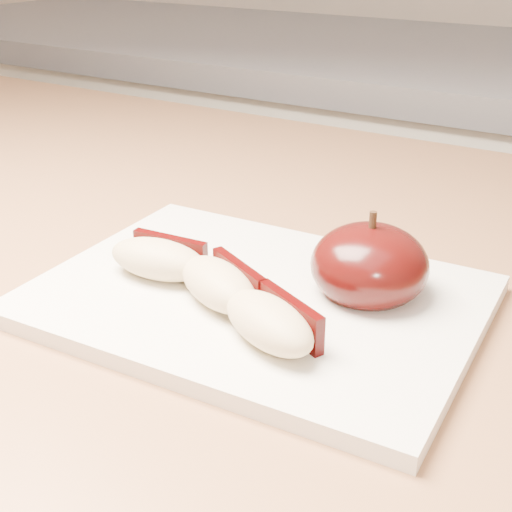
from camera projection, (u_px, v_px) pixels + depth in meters
The scene contains 6 objects.
back_cabinet at pixel (467, 321), 1.28m from camera, with size 2.40×0.62×0.94m.
cutting_board at pixel (256, 299), 0.45m from camera, with size 0.27×0.20×0.01m, color silver.
apple_half at pixel (369, 265), 0.44m from camera, with size 0.09×0.09×0.06m.
apple_wedge_a at pixel (159, 258), 0.47m from camera, with size 0.07×0.04×0.03m.
apple_wedge_b at pixel (221, 284), 0.43m from camera, with size 0.08×0.06×0.03m.
apple_wedge_c at pixel (271, 322), 0.39m from camera, with size 0.08×0.06×0.03m.
Camera 1 is at (0.25, 0.06, 1.12)m, focal length 50.00 mm.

